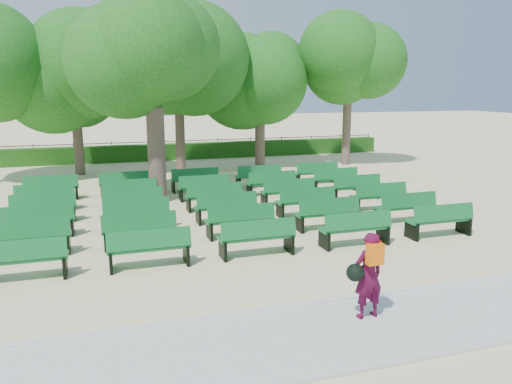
{
  "coord_description": "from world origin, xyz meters",
  "views": [
    {
      "loc": [
        -3.76,
        -14.16,
        3.99
      ],
      "look_at": [
        0.44,
        -1.0,
        1.1
      ],
      "focal_mm": 35.0,
      "sensor_mm": 36.0,
      "label": 1
    }
  ],
  "objects": [
    {
      "name": "tree_line",
      "position": [
        0.0,
        10.0,
        0.0
      ],
      "size": [
        21.8,
        6.8,
        7.04
      ],
      "primitive_type": null,
      "color": "#21681C",
      "rests_on": "ground"
    },
    {
      "name": "fence",
      "position": [
        0.0,
        14.4,
        0.0
      ],
      "size": [
        26.0,
        0.1,
        1.02
      ],
      "primitive_type": null,
      "color": "black",
      "rests_on": "ground"
    },
    {
      "name": "tree_among",
      "position": [
        -1.8,
        3.44,
        4.55
      ],
      "size": [
        4.55,
        4.55,
        6.64
      ],
      "color": "brown",
      "rests_on": "ground"
    },
    {
      "name": "hedge",
      "position": [
        0.0,
        14.0,
        0.45
      ],
      "size": [
        26.0,
        0.7,
        0.9
      ],
      "primitive_type": "cube",
      "color": "#205415",
      "rests_on": "ground"
    },
    {
      "name": "ground",
      "position": [
        0.0,
        0.0,
        0.0
      ],
      "size": [
        120.0,
        120.0,
        0.0
      ],
      "primitive_type": "plane",
      "color": "beige"
    },
    {
      "name": "curb",
      "position": [
        0.0,
        -6.25,
        0.05
      ],
      "size": [
        30.0,
        0.12,
        0.1
      ],
      "primitive_type": "cube",
      "color": "silver",
      "rests_on": "ground"
    },
    {
      "name": "paving",
      "position": [
        0.0,
        -7.4,
        0.03
      ],
      "size": [
        30.0,
        2.2,
        0.06
      ],
      "primitive_type": "cube",
      "color": "silver",
      "rests_on": "ground"
    },
    {
      "name": "person",
      "position": [
        0.53,
        -7.04,
        0.85
      ],
      "size": [
        0.74,
        0.46,
        1.54
      ],
      "rotation": [
        0.0,
        0.0,
        3.24
      ],
      "color": "#470A27",
      "rests_on": "ground"
    },
    {
      "name": "bench_array",
      "position": [
        -0.22,
        0.89,
        0.1
      ],
      "size": [
        1.88,
        0.68,
        1.17
      ],
      "rotation": [
        0.0,
        0.0,
        -0.05
      ],
      "color": "#12692D",
      "rests_on": "ground"
    }
  ]
}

